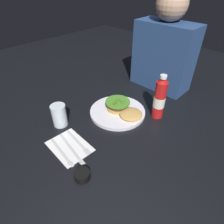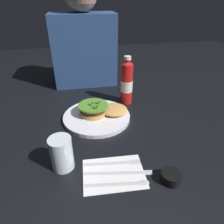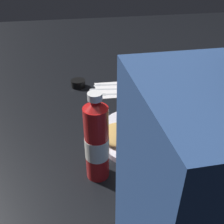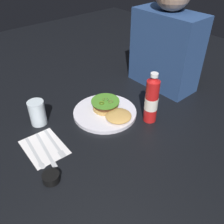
{
  "view_description": "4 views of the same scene",
  "coord_description": "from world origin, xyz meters",
  "px_view_note": "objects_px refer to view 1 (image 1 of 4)",
  "views": [
    {
      "loc": [
        0.52,
        -0.46,
        0.61
      ],
      "look_at": [
        0.03,
        0.05,
        0.08
      ],
      "focal_mm": 30.25,
      "sensor_mm": 36.0,
      "label": 1
    },
    {
      "loc": [
        -0.09,
        -0.61,
        0.48
      ],
      "look_at": [
        0.04,
        0.05,
        0.08
      ],
      "focal_mm": 32.16,
      "sensor_mm": 36.0,
      "label": 2
    },
    {
      "loc": [
        0.2,
        0.72,
        0.48
      ],
      "look_at": [
        0.08,
        0.07,
        0.05
      ],
      "focal_mm": 40.63,
      "sensor_mm": 36.0,
      "label": 3
    },
    {
      "loc": [
        0.7,
        -0.43,
        0.68
      ],
      "look_at": [
        0.08,
        0.1,
        0.08
      ],
      "focal_mm": 39.26,
      "sensor_mm": 36.0,
      "label": 4
    }
  ],
  "objects_px": {
    "water_glass": "(59,115)",
    "spoon_utensil": "(64,155)",
    "dinner_plate": "(118,112)",
    "burger_sandwich": "(122,108)",
    "napkin": "(70,146)",
    "butter_knife": "(72,150)",
    "condiment_cup": "(82,175)",
    "diner_person": "(165,49)",
    "ketchup_bottle": "(160,99)",
    "fork_utensil": "(80,143)"
  },
  "relations": [
    {
      "from": "napkin",
      "to": "fork_utensil",
      "type": "relative_size",
      "value": 1.02
    },
    {
      "from": "water_glass",
      "to": "diner_person",
      "type": "height_order",
      "value": "diner_person"
    },
    {
      "from": "ketchup_bottle",
      "to": "water_glass",
      "type": "height_order",
      "value": "ketchup_bottle"
    },
    {
      "from": "water_glass",
      "to": "spoon_utensil",
      "type": "xyz_separation_m",
      "value": [
        0.18,
        -0.11,
        -0.05
      ]
    },
    {
      "from": "water_glass",
      "to": "butter_knife",
      "type": "height_order",
      "value": "water_glass"
    },
    {
      "from": "condiment_cup",
      "to": "diner_person",
      "type": "relative_size",
      "value": 0.11
    },
    {
      "from": "burger_sandwich",
      "to": "butter_knife",
      "type": "bearing_deg",
      "value": -86.88
    },
    {
      "from": "dinner_plate",
      "to": "water_glass",
      "type": "height_order",
      "value": "water_glass"
    },
    {
      "from": "butter_knife",
      "to": "diner_person",
      "type": "height_order",
      "value": "diner_person"
    },
    {
      "from": "napkin",
      "to": "condiment_cup",
      "type": "bearing_deg",
      "value": -19.83
    },
    {
      "from": "diner_person",
      "to": "ketchup_bottle",
      "type": "bearing_deg",
      "value": -58.77
    },
    {
      "from": "napkin",
      "to": "spoon_utensil",
      "type": "height_order",
      "value": "spoon_utensil"
    },
    {
      "from": "burger_sandwich",
      "to": "condiment_cup",
      "type": "distance_m",
      "value": 0.42
    },
    {
      "from": "dinner_plate",
      "to": "condiment_cup",
      "type": "distance_m",
      "value": 0.42
    },
    {
      "from": "dinner_plate",
      "to": "burger_sandwich",
      "type": "xyz_separation_m",
      "value": [
        0.02,
        0.01,
        0.03
      ]
    },
    {
      "from": "water_glass",
      "to": "napkin",
      "type": "distance_m",
      "value": 0.17
    },
    {
      "from": "burger_sandwich",
      "to": "condiment_cup",
      "type": "height_order",
      "value": "burger_sandwich"
    },
    {
      "from": "condiment_cup",
      "to": "ketchup_bottle",
      "type": "bearing_deg",
      "value": 91.07
    },
    {
      "from": "dinner_plate",
      "to": "diner_person",
      "type": "xyz_separation_m",
      "value": [
        -0.01,
        0.42,
        0.23
      ]
    },
    {
      "from": "ketchup_bottle",
      "to": "napkin",
      "type": "height_order",
      "value": "ketchup_bottle"
    },
    {
      "from": "burger_sandwich",
      "to": "water_glass",
      "type": "distance_m",
      "value": 0.32
    },
    {
      "from": "burger_sandwich",
      "to": "water_glass",
      "type": "xyz_separation_m",
      "value": [
        -0.16,
        -0.27,
        0.02
      ]
    },
    {
      "from": "napkin",
      "to": "butter_knife",
      "type": "height_order",
      "value": "butter_knife"
    },
    {
      "from": "water_glass",
      "to": "fork_utensil",
      "type": "height_order",
      "value": "water_glass"
    },
    {
      "from": "water_glass",
      "to": "butter_knife",
      "type": "distance_m",
      "value": 0.2
    },
    {
      "from": "spoon_utensil",
      "to": "napkin",
      "type": "bearing_deg",
      "value": 120.79
    },
    {
      "from": "butter_knife",
      "to": "burger_sandwich",
      "type": "bearing_deg",
      "value": 93.12
    },
    {
      "from": "butter_knife",
      "to": "fork_utensil",
      "type": "xyz_separation_m",
      "value": [
        -0.01,
        0.04,
        0.0
      ]
    },
    {
      "from": "fork_utensil",
      "to": "ketchup_bottle",
      "type": "bearing_deg",
      "value": 72.33
    },
    {
      "from": "burger_sandwich",
      "to": "fork_utensil",
      "type": "relative_size",
      "value": 1.17
    },
    {
      "from": "dinner_plate",
      "to": "spoon_utensil",
      "type": "distance_m",
      "value": 0.37
    },
    {
      "from": "water_glass",
      "to": "spoon_utensil",
      "type": "distance_m",
      "value": 0.22
    },
    {
      "from": "ketchup_bottle",
      "to": "burger_sandwich",
      "type": "bearing_deg",
      "value": -141.74
    },
    {
      "from": "burger_sandwich",
      "to": "ketchup_bottle",
      "type": "relative_size",
      "value": 0.93
    },
    {
      "from": "ketchup_bottle",
      "to": "spoon_utensil",
      "type": "height_order",
      "value": "ketchup_bottle"
    },
    {
      "from": "burger_sandwich",
      "to": "diner_person",
      "type": "bearing_deg",
      "value": 94.85
    },
    {
      "from": "butter_knife",
      "to": "fork_utensil",
      "type": "distance_m",
      "value": 0.04
    },
    {
      "from": "condiment_cup",
      "to": "fork_utensil",
      "type": "relative_size",
      "value": 0.32
    },
    {
      "from": "fork_utensil",
      "to": "spoon_utensil",
      "type": "bearing_deg",
      "value": -85.58
    },
    {
      "from": "dinner_plate",
      "to": "napkin",
      "type": "xyz_separation_m",
      "value": [
        0.01,
        -0.32,
        -0.01
      ]
    },
    {
      "from": "dinner_plate",
      "to": "diner_person",
      "type": "bearing_deg",
      "value": 91.62
    },
    {
      "from": "burger_sandwich",
      "to": "diner_person",
      "type": "xyz_separation_m",
      "value": [
        -0.03,
        0.4,
        0.21
      ]
    },
    {
      "from": "butter_knife",
      "to": "condiment_cup",
      "type": "bearing_deg",
      "value": -21.83
    },
    {
      "from": "ketchup_bottle",
      "to": "condiment_cup",
      "type": "relative_size",
      "value": 3.92
    },
    {
      "from": "condiment_cup",
      "to": "spoon_utensil",
      "type": "xyz_separation_m",
      "value": [
        -0.13,
        0.01,
        -0.01
      ]
    },
    {
      "from": "dinner_plate",
      "to": "burger_sandwich",
      "type": "height_order",
      "value": "burger_sandwich"
    },
    {
      "from": "ketchup_bottle",
      "to": "napkin",
      "type": "distance_m",
      "value": 0.48
    },
    {
      "from": "water_glass",
      "to": "napkin",
      "type": "relative_size",
      "value": 0.59
    },
    {
      "from": "dinner_plate",
      "to": "ketchup_bottle",
      "type": "distance_m",
      "value": 0.23
    },
    {
      "from": "dinner_plate",
      "to": "spoon_utensil",
      "type": "bearing_deg",
      "value": -83.53
    }
  ]
}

